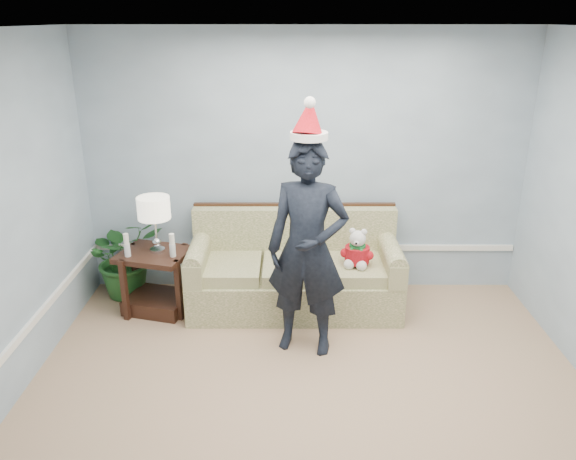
# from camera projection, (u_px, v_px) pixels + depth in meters

# --- Properties ---
(room_shell) EXTENTS (4.54, 5.04, 2.74)m
(room_shell) POSITION_uv_depth(u_px,v_px,m) (314.00, 268.00, 3.38)
(room_shell) COLOR tan
(room_shell) RESTS_ON ground
(wainscot_trim) EXTENTS (4.49, 4.99, 0.06)m
(wainscot_trim) POSITION_uv_depth(u_px,v_px,m) (170.00, 306.00, 4.80)
(wainscot_trim) COLOR white
(wainscot_trim) RESTS_ON room_shell
(sofa) EXTENTS (2.08, 0.90, 0.97)m
(sofa) POSITION_uv_depth(u_px,v_px,m) (294.00, 273.00, 5.66)
(sofa) COLOR #576831
(sofa) RESTS_ON room_shell
(side_table) EXTENTS (0.76, 0.69, 0.62)m
(side_table) POSITION_uv_depth(u_px,v_px,m) (157.00, 287.00, 5.59)
(side_table) COLOR #321B12
(side_table) RESTS_ON room_shell
(table_lamp) EXTENTS (0.31, 0.31, 0.55)m
(table_lamp) POSITION_uv_depth(u_px,v_px,m) (154.00, 210.00, 5.32)
(table_lamp) COLOR silver
(table_lamp) RESTS_ON side_table
(candle_pair) EXTENTS (0.49, 0.06, 0.23)m
(candle_pair) POSITION_uv_depth(u_px,v_px,m) (150.00, 246.00, 5.32)
(candle_pair) COLOR silver
(candle_pair) RESTS_ON side_table
(houseplant) EXTENTS (1.02, 1.00, 0.86)m
(houseplant) POSITION_uv_depth(u_px,v_px,m) (126.00, 257.00, 5.84)
(houseplant) COLOR #235C26
(houseplant) RESTS_ON room_shell
(man) EXTENTS (0.77, 0.59, 1.88)m
(man) POSITION_uv_depth(u_px,v_px,m) (307.00, 249.00, 4.70)
(man) COLOR black
(man) RESTS_ON room_shell
(santa_hat) EXTENTS (0.38, 0.41, 0.35)m
(santa_hat) POSITION_uv_depth(u_px,v_px,m) (309.00, 120.00, 4.33)
(santa_hat) COLOR silver
(santa_hat) RESTS_ON man
(teddy_bear) EXTENTS (0.29, 0.30, 0.39)m
(teddy_bear) POSITION_uv_depth(u_px,v_px,m) (357.00, 252.00, 5.38)
(teddy_bear) COLOR silver
(teddy_bear) RESTS_ON sofa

